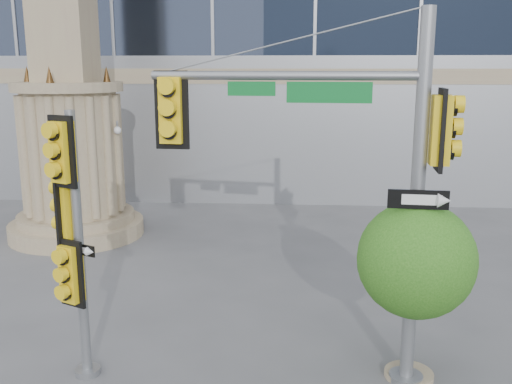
{
  "coord_description": "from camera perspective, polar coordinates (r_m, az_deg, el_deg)",
  "views": [
    {
      "loc": [
        1.3,
        -9.05,
        5.59
      ],
      "look_at": [
        0.54,
        2.0,
        3.14
      ],
      "focal_mm": 40.0,
      "sensor_mm": 36.0,
      "label": 1
    }
  ],
  "objects": [
    {
      "name": "monument",
      "position": [
        19.48,
        -18.45,
        11.63
      ],
      "size": [
        4.4,
        4.4,
        16.6
      ],
      "color": "gray",
      "rests_on": "ground"
    },
    {
      "name": "main_signal_pole",
      "position": [
        9.79,
        9.17,
        3.22
      ],
      "size": [
        5.04,
        0.86,
        6.52
      ],
      "rotation": [
        0.0,
        0.0,
        -0.08
      ],
      "color": "slate",
      "rests_on": "ground"
    },
    {
      "name": "secondary_signal_pole",
      "position": [
        10.43,
        -18.04,
        -3.31
      ],
      "size": [
        0.82,
        0.82,
        4.88
      ],
      "rotation": [
        0.0,
        0.0,
        -0.43
      ],
      "color": "slate",
      "rests_on": "ground"
    },
    {
      "name": "street_tree",
      "position": [
        10.51,
        15.89,
        -6.99
      ],
      "size": [
        2.12,
        2.07,
        3.3
      ],
      "color": "gray",
      "rests_on": "ground"
    }
  ]
}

